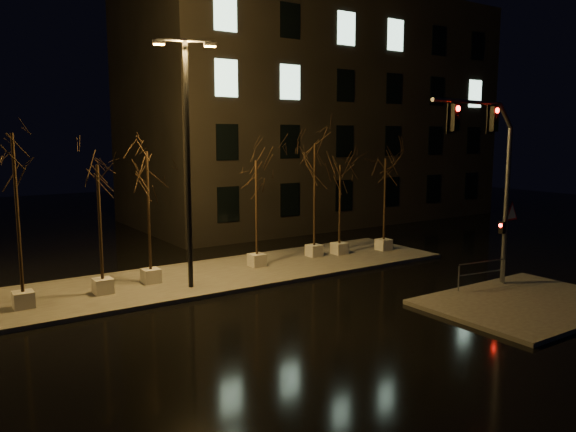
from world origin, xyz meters
TOP-DOWN VIEW (x-y plane):
  - ground at (0.00, 0.00)m, footprint 90.00×90.00m
  - median at (0.00, 6.00)m, footprint 22.00×5.00m
  - sidewalk_corner at (7.50, -3.50)m, footprint 7.00×5.00m
  - building at (14.00, 18.00)m, footprint 25.00×12.00m
  - tree_0 at (-7.19, 5.43)m, footprint 1.80×1.80m
  - tree_1 at (-4.49, 5.69)m, footprint 1.80×1.80m
  - tree_2 at (-2.51, 6.16)m, footprint 1.80×1.80m
  - tree_3 at (2.36, 6.24)m, footprint 1.80×1.80m
  - tree_4 at (5.68, 6.49)m, footprint 1.80×1.80m
  - tree_5 at (7.01, 6.23)m, footprint 1.80×1.80m
  - tree_6 at (9.46, 5.74)m, footprint 1.80×1.80m
  - traffic_signal_mast at (7.80, -1.61)m, footprint 5.65×0.60m
  - streetlight_main at (-1.46, 4.71)m, footprint 2.23×0.98m
  - guard_rail_a at (7.65, -1.50)m, footprint 2.32×0.37m

SIDE VIEW (x-z plane):
  - ground at x=0.00m, z-range 0.00..0.00m
  - median at x=0.00m, z-range 0.00..0.15m
  - sidewalk_corner at x=7.50m, z-range 0.00..0.15m
  - guard_rail_a at x=7.65m, z-range 0.30..1.32m
  - tree_5 at x=7.01m, z-range 1.30..5.71m
  - tree_6 at x=9.46m, z-range 1.37..6.07m
  - tree_3 at x=2.36m, z-range 1.39..6.15m
  - tree_1 at x=-4.49m, z-range 1.39..6.19m
  - tree_2 at x=-2.51m, z-range 1.51..6.76m
  - tree_4 at x=5.68m, z-range 1.57..7.05m
  - tree_0 at x=-7.19m, z-range 1.69..7.63m
  - traffic_signal_mast at x=7.80m, z-range 1.23..8.15m
  - streetlight_main at x=-1.46m, z-range 0.85..9.97m
  - building at x=14.00m, z-range 0.00..15.00m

